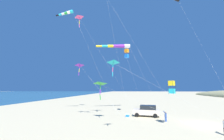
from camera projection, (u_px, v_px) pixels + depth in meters
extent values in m
plane|color=#C6B58C|center=(204.00, 124.00, 18.39)|extent=(600.00, 600.00, 0.00)
cube|color=beige|center=(146.00, 112.00, 23.88)|extent=(4.56, 2.57, 0.84)
cube|color=black|center=(148.00, 107.00, 23.89)|extent=(2.82, 2.05, 0.68)
cylinder|color=black|center=(137.00, 115.00, 23.35)|extent=(0.69, 0.33, 0.66)
cylinder|color=black|center=(138.00, 113.00, 25.11)|extent=(0.69, 0.33, 0.66)
cylinder|color=black|center=(155.00, 116.00, 22.54)|extent=(0.69, 0.33, 0.66)
cylinder|color=black|center=(155.00, 114.00, 24.30)|extent=(0.69, 0.33, 0.66)
cube|color=blue|center=(127.00, 116.00, 23.46)|extent=(0.60, 0.40, 0.36)
cube|color=white|center=(127.00, 114.00, 23.49)|extent=(0.62, 0.42, 0.06)
sphere|color=tan|center=(224.00, 120.00, 14.05)|extent=(0.23, 0.23, 0.23)
cube|color=#335199|center=(166.00, 119.00, 19.96)|extent=(0.25, 0.13, 0.62)
cylinder|color=#335199|center=(166.00, 115.00, 20.04)|extent=(0.29, 0.29, 0.52)
sphere|color=brown|center=(165.00, 113.00, 20.09)|extent=(0.20, 0.20, 0.20)
cylinder|color=#335199|center=(165.00, 113.00, 19.98)|extent=(0.32, 0.08, 0.39)
cylinder|color=#335199|center=(164.00, 112.00, 20.23)|extent=(0.32, 0.08, 0.39)
pyramid|color=green|center=(100.00, 83.00, 21.41)|extent=(1.98, 1.57, 0.57)
cylinder|color=black|center=(100.00, 84.00, 21.36)|extent=(0.44, 1.43, 0.54)
cylinder|color=green|center=(100.00, 87.00, 21.29)|extent=(0.20, 0.18, 0.79)
cylinder|color=purple|center=(100.00, 92.00, 21.13)|extent=(0.20, 0.24, 0.79)
cylinder|color=green|center=(100.00, 97.00, 21.01)|extent=(0.25, 0.21, 0.80)
cylinder|color=white|center=(144.00, 104.00, 17.91)|extent=(12.37, 4.92, 5.36)
pyramid|color=#EF4C93|center=(79.00, 17.00, 30.04)|extent=(1.83, 1.43, 0.41)
cylinder|color=black|center=(79.00, 17.00, 30.00)|extent=(0.36, 1.40, 0.33)
cylinder|color=#EF4C93|center=(79.00, 19.00, 29.97)|extent=(0.20, 0.21, 0.74)
cylinder|color=yellow|center=(79.00, 22.00, 29.92)|extent=(0.15, 0.20, 0.74)
cylinder|color=#EF4C93|center=(79.00, 26.00, 29.86)|extent=(0.19, 0.20, 0.74)
cylinder|color=white|center=(106.00, 62.00, 27.63)|extent=(11.86, 0.77, 19.81)
cube|color=orange|center=(127.00, 51.00, 25.78)|extent=(0.89, 0.89, 0.63)
cube|color=blue|center=(127.00, 56.00, 25.65)|extent=(0.89, 0.89, 0.63)
cylinder|color=black|center=(127.00, 53.00, 25.28)|extent=(0.02, 0.02, 1.63)
cylinder|color=black|center=(129.00, 53.00, 25.67)|extent=(0.02, 0.02, 1.63)
cylinder|color=black|center=(124.00, 54.00, 25.76)|extent=(0.02, 0.02, 1.63)
cylinder|color=black|center=(127.00, 54.00, 26.15)|extent=(0.02, 0.02, 1.63)
cylinder|color=white|center=(136.00, 86.00, 25.48)|extent=(3.18, 1.53, 10.26)
pyramid|color=purple|center=(80.00, 65.00, 23.85)|extent=(1.27, 0.85, 0.45)
cylinder|color=black|center=(80.00, 65.00, 23.81)|extent=(0.06, 1.04, 0.45)
cylinder|color=purple|center=(79.00, 67.00, 23.74)|extent=(0.13, 0.16, 0.57)
cylinder|color=yellow|center=(79.00, 71.00, 23.64)|extent=(0.15, 0.09, 0.57)
cylinder|color=purple|center=(79.00, 74.00, 23.57)|extent=(0.15, 0.11, 0.57)
cylinder|color=white|center=(101.00, 91.00, 23.36)|extent=(7.18, 1.07, 8.55)
cylinder|color=#1EB7C6|center=(72.00, 12.00, 27.30)|extent=(0.77, 0.70, 0.76)
cylinder|color=white|center=(69.00, 12.00, 27.29)|extent=(0.74, 0.63, 0.69)
cylinder|color=green|center=(66.00, 13.00, 27.27)|extent=(0.72, 0.56, 0.62)
cylinder|color=white|center=(63.00, 14.00, 27.26)|extent=(0.69, 0.48, 0.56)
cylinder|color=#1EB7C6|center=(60.00, 15.00, 27.24)|extent=(0.67, 0.41, 0.49)
cylinder|color=black|center=(57.00, 15.00, 27.23)|extent=(0.64, 0.34, 0.42)
cylinder|color=white|center=(93.00, 59.00, 24.54)|extent=(8.96, 1.91, 19.48)
cylinder|color=black|center=(177.00, 0.00, 25.60)|extent=(1.07, 0.90, 0.51)
cylinder|color=white|center=(206.00, 53.00, 22.60)|extent=(6.07, 2.95, 20.63)
pyramid|color=#1EB7C6|center=(113.00, 62.00, 14.19)|extent=(1.14, 0.90, 0.41)
cylinder|color=black|center=(113.00, 63.00, 14.16)|extent=(0.26, 0.77, 0.44)
cylinder|color=#1EB7C6|center=(113.00, 65.00, 14.13)|extent=(0.13, 0.09, 0.45)
cylinder|color=#EF4C93|center=(113.00, 70.00, 14.08)|extent=(0.10, 0.08, 0.45)
cylinder|color=#1EB7C6|center=(113.00, 74.00, 14.04)|extent=(0.08, 0.13, 0.46)
cylinder|color=white|center=(182.00, 100.00, 13.12)|extent=(12.87, 0.30, 7.19)
cylinder|color=white|center=(116.00, 51.00, 20.27)|extent=(3.39, 6.56, 20.07)
cylinder|color=white|center=(127.00, 46.00, 31.88)|extent=(1.55, 1.26, 0.97)
cylinder|color=purple|center=(121.00, 46.00, 31.60)|extent=(1.51, 1.17, 0.87)
cylinder|color=purple|center=(116.00, 46.00, 31.32)|extent=(1.47, 1.07, 0.78)
cylinder|color=yellow|center=(110.00, 46.00, 31.03)|extent=(1.44, 0.98, 0.68)
cylinder|color=#1EB7C6|center=(105.00, 46.00, 30.75)|extent=(1.40, 0.89, 0.58)
cylinder|color=yellow|center=(99.00, 46.00, 30.47)|extent=(1.36, 0.79, 0.48)
cylinder|color=white|center=(144.00, 77.00, 28.11)|extent=(5.38, 5.36, 14.13)
cylinder|color=white|center=(137.00, 47.00, 17.75)|extent=(11.93, 6.18, 19.61)
cube|color=yellow|center=(172.00, 83.00, 17.43)|extent=(0.86, 0.86, 0.61)
cube|color=#1EB7C6|center=(172.00, 91.00, 17.30)|extent=(0.86, 0.86, 0.61)
cylinder|color=black|center=(173.00, 87.00, 16.94)|extent=(0.02, 0.02, 1.58)
cylinder|color=black|center=(175.00, 87.00, 17.35)|extent=(0.02, 0.02, 1.58)
cylinder|color=black|center=(168.00, 87.00, 17.38)|extent=(0.02, 0.02, 1.58)
cylinder|color=black|center=(170.00, 87.00, 17.79)|extent=(0.02, 0.02, 1.58)
cylinder|color=white|center=(169.00, 108.00, 19.64)|extent=(0.55, 5.46, 4.04)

